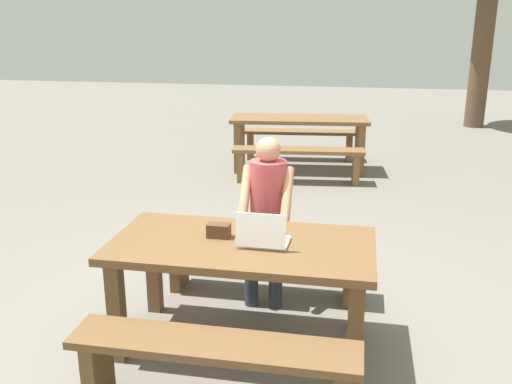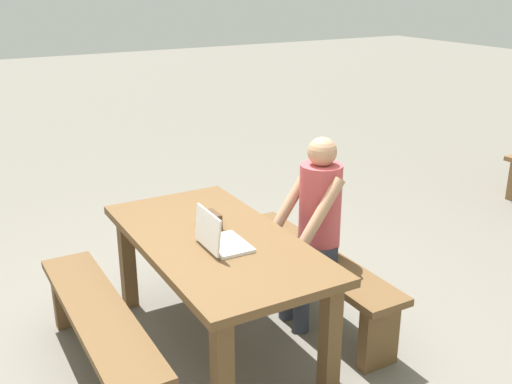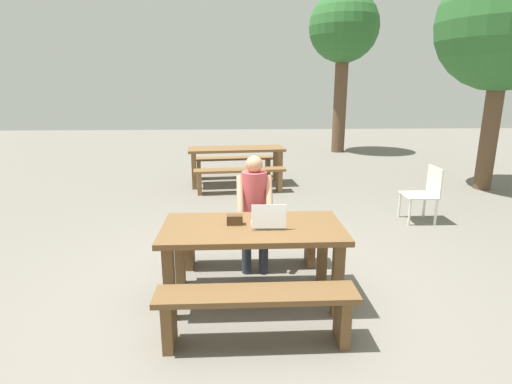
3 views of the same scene
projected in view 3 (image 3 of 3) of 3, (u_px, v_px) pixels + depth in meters
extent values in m
plane|color=slate|center=(253.00, 297.00, 3.82)|extent=(30.00, 30.00, 0.00)
cube|color=brown|center=(253.00, 229.00, 3.64)|extent=(1.63, 0.84, 0.05)
cube|color=brown|center=(169.00, 283.00, 3.39)|extent=(0.09, 0.09, 0.67)
cube|color=brown|center=(338.00, 279.00, 3.46)|extent=(0.09, 0.09, 0.67)
cube|color=brown|center=(180.00, 253.00, 4.01)|extent=(0.09, 0.09, 0.67)
cube|color=brown|center=(322.00, 250.00, 4.07)|extent=(0.09, 0.09, 0.67)
cube|color=brown|center=(257.00, 295.00, 3.03)|extent=(1.52, 0.30, 0.05)
cube|color=brown|center=(169.00, 323.00, 3.05)|extent=(0.08, 0.24, 0.40)
cube|color=brown|center=(342.00, 319.00, 3.11)|extent=(0.08, 0.24, 0.40)
cube|color=brown|center=(250.00, 229.00, 4.39)|extent=(1.52, 0.30, 0.05)
cube|color=brown|center=(190.00, 250.00, 4.42)|extent=(0.08, 0.24, 0.40)
cube|color=brown|center=(310.00, 247.00, 4.48)|extent=(0.08, 0.24, 0.40)
cube|color=white|center=(268.00, 224.00, 3.65)|extent=(0.31, 0.21, 0.02)
cube|color=white|center=(269.00, 216.00, 3.51)|extent=(0.30, 0.04, 0.21)
cube|color=black|center=(269.00, 216.00, 3.51)|extent=(0.28, 0.03, 0.19)
cube|color=#4C331E|center=(235.00, 220.00, 3.67)|extent=(0.14, 0.08, 0.09)
cylinder|color=#333847|center=(247.00, 253.00, 4.27)|extent=(0.10, 0.10, 0.45)
cylinder|color=#333847|center=(264.00, 253.00, 4.28)|extent=(0.10, 0.10, 0.45)
cube|color=#333847|center=(255.00, 227.00, 4.29)|extent=(0.28, 0.28, 0.12)
cylinder|color=#C64C51|center=(254.00, 196.00, 4.30)|extent=(0.26, 0.26, 0.54)
cylinder|color=tan|center=(240.00, 196.00, 4.19)|extent=(0.07, 0.32, 0.41)
cylinder|color=tan|center=(269.00, 196.00, 4.20)|extent=(0.07, 0.32, 0.41)
sphere|color=tan|center=(254.00, 164.00, 4.21)|extent=(0.18, 0.18, 0.18)
cube|color=silver|center=(419.00, 195.00, 5.88)|extent=(0.45, 0.45, 0.02)
cube|color=silver|center=(434.00, 181.00, 5.83)|extent=(0.03, 0.44, 0.41)
cylinder|color=silver|center=(400.00, 205.00, 6.11)|extent=(0.04, 0.04, 0.38)
cylinder|color=silver|center=(410.00, 212.00, 5.74)|extent=(0.04, 0.04, 0.38)
cylinder|color=silver|center=(424.00, 205.00, 6.12)|extent=(0.04, 0.04, 0.38)
cylinder|color=silver|center=(436.00, 212.00, 5.75)|extent=(0.04, 0.04, 0.38)
cube|color=brown|center=(236.00, 149.00, 7.97)|extent=(1.93, 0.84, 0.05)
cube|color=brown|center=(194.00, 171.00, 7.73)|extent=(0.10, 0.10, 0.70)
cube|color=brown|center=(280.00, 169.00, 7.96)|extent=(0.10, 0.10, 0.70)
cube|color=brown|center=(194.00, 167.00, 8.18)|extent=(0.10, 0.10, 0.70)
cube|color=brown|center=(275.00, 164.00, 8.41)|extent=(0.10, 0.10, 0.70)
cube|color=brown|center=(240.00, 170.00, 7.45)|extent=(1.71, 0.46, 0.05)
cube|color=brown|center=(200.00, 183.00, 7.40)|extent=(0.10, 0.25, 0.40)
cube|color=brown|center=(279.00, 181.00, 7.61)|extent=(0.10, 0.25, 0.40)
cube|color=brown|center=(234.00, 158.00, 8.65)|extent=(1.71, 0.46, 0.05)
cube|color=brown|center=(199.00, 170.00, 8.61)|extent=(0.10, 0.25, 0.40)
cube|color=brown|center=(268.00, 168.00, 8.81)|extent=(0.10, 0.25, 0.40)
cylinder|color=brown|center=(490.00, 129.00, 7.56)|extent=(0.31, 0.31, 2.30)
sphere|color=#2D662D|center=(506.00, 22.00, 7.08)|extent=(2.36, 2.36, 2.36)
cylinder|color=brown|center=(340.00, 102.00, 11.82)|extent=(0.37, 0.37, 2.94)
sphere|color=#2D662D|center=(344.00, 27.00, 11.30)|extent=(1.96, 1.96, 1.96)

